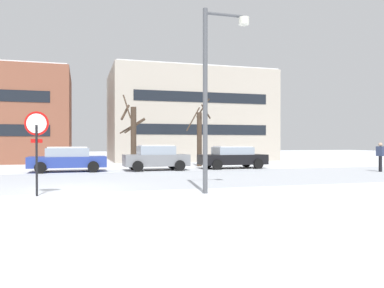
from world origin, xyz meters
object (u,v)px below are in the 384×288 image
parked_car_black (232,157)px  pedestrian_crossing (380,155)px  street_lamp (213,82)px  parked_car_gray (156,158)px  stop_sign (37,137)px  parked_car_blue (68,159)px

parked_car_black → pedestrian_crossing: bearing=-35.0°
street_lamp → parked_car_black: 12.75m
parked_car_gray → pedestrian_crossing: size_ratio=2.31×
stop_sign → street_lamp: bearing=-8.0°
stop_sign → pedestrian_crossing: stop_sign is taller
street_lamp → parked_car_gray: 11.31m
parked_car_gray → parked_car_blue: bearing=177.0°
street_lamp → pedestrian_crossing: size_ratio=3.64×
parked_car_gray → stop_sign: bearing=-119.7°
street_lamp → pedestrian_crossing: 14.23m
stop_sign → parked_car_gray: size_ratio=0.68×
parked_car_blue → parked_car_black: bearing=0.0°
parked_car_blue → parked_car_gray: parked_car_gray is taller
street_lamp → parked_car_black: bearing=64.5°
stop_sign → pedestrian_crossing: (18.14, 5.35, -0.89)m
parked_car_blue → pedestrian_crossing: size_ratio=2.56×
parked_car_blue → street_lamp: bearing=-66.0°
pedestrian_crossing → street_lamp: bearing=-153.9°
parked_car_blue → parked_car_black: 10.31m
parked_car_blue → parked_car_gray: (5.16, -0.27, 0.04)m
street_lamp → parked_car_blue: street_lamp is taller
street_lamp → parked_car_black: size_ratio=1.41×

